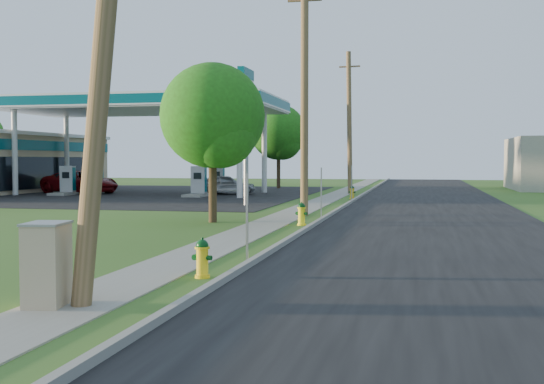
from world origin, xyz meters
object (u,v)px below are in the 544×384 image
object	(u,v)px
hydrant_far	(352,192)
fuel_pump_nw	(68,184)
utility_pole_mid	(304,95)
utility_pole_far	(349,122)
price_pylon	(246,97)
hydrant_mid	(302,214)
car_red	(80,182)
tree_lot	(280,134)
tree_verge	(214,120)
fuel_pump_se	(217,183)
fuel_pump_ne	(199,185)
hydrant_near	(202,258)
fuel_pump_sw	(96,182)
utility_cabinet	(47,265)
car_silver	(225,184)

from	to	relation	value
hydrant_far	fuel_pump_nw	bearing A→B (deg)	177.36
utility_pole_mid	utility_pole_far	world-z (taller)	utility_pole_mid
price_pylon	hydrant_far	distance (m)	9.56
price_pylon	hydrant_mid	bearing A→B (deg)	-65.04
utility_pole_mid	car_red	xyz separation A→B (m)	(-17.96, 14.78, -4.17)
utility_pole_far	tree_lot	xyz separation A→B (m)	(-6.31, 7.48, -0.48)
tree_verge	hydrant_far	world-z (taller)	tree_verge
fuel_pump_se	tree_verge	distance (m)	21.88
tree_verge	car_red	world-z (taller)	tree_verge
fuel_pump_se	price_pylon	xyz separation A→B (m)	(5.00, -11.50, 4.71)
fuel_pump_ne	hydrant_near	bearing A→B (deg)	-71.43
fuel_pump_ne	hydrant_far	size ratio (longest dim) A/B	3.91
utility_pole_mid	hydrant_mid	size ratio (longest dim) A/B	11.72
fuel_pump_sw	hydrant_far	distance (m)	19.31
tree_verge	utility_pole_mid	bearing A→B (deg)	54.29
price_pylon	utility_cabinet	bearing A→B (deg)	-83.01
utility_pole_far	car_silver	bearing A→B (deg)	-162.92
price_pylon	utility_pole_far	bearing A→B (deg)	72.67
fuel_pump_sw	tree_verge	world-z (taller)	tree_verge
tree_verge	hydrant_near	bearing A→B (deg)	-74.07
car_silver	utility_pole_mid	bearing A→B (deg)	-173.42
fuel_pump_sw	car_red	bearing A→B (deg)	-91.65
utility_pole_mid	tree_verge	bearing A→B (deg)	-125.71
car_red	car_silver	world-z (taller)	car_red
hydrant_near	utility_cabinet	world-z (taller)	utility_cabinet
car_red	car_silver	xyz separation A→B (m)	(10.04, 0.79, -0.11)
utility_pole_far	fuel_pump_se	xyz separation A→B (m)	(-8.90, -1.00, -4.08)
tree_lot	hydrant_near	distance (m)	41.32
hydrant_near	hydrant_mid	size ratio (longest dim) A/B	0.95
fuel_pump_ne	tree_lot	bearing A→B (deg)	78.28
fuel_pump_ne	tree_lot	distance (m)	13.25
fuel_pump_sw	tree_verge	xyz separation A→B (m)	(15.20, -20.76, 3.05)
car_red	fuel_pump_se	bearing A→B (deg)	-56.52
fuel_pump_sw	hydrant_mid	distance (m)	28.14
fuel_pump_ne	tree_verge	size ratio (longest dim) A/B	0.55
fuel_pump_se	car_red	distance (m)	9.33
fuel_pump_ne	hydrant_far	bearing A→B (deg)	-5.08
fuel_pump_nw	utility_cabinet	distance (m)	35.42
car_red	fuel_pump_ne	bearing A→B (deg)	-81.39
fuel_pump_ne	tree_verge	bearing A→B (deg)	-69.70
utility_pole_far	fuel_pump_nw	world-z (taller)	utility_pole_far
utility_pole_mid	price_pylon	xyz separation A→B (m)	(-3.90, 5.50, 0.48)
fuel_pump_nw	hydrant_mid	world-z (taller)	fuel_pump_nw
tree_verge	hydrant_mid	bearing A→B (deg)	-7.56
utility_pole_mid	fuel_pump_ne	size ratio (longest dim) A/B	3.06
price_pylon	tree_lot	xyz separation A→B (m)	(-2.41, 19.98, -1.11)
hydrant_far	hydrant_mid	bearing A→B (deg)	-90.59
hydrant_near	hydrant_far	world-z (taller)	hydrant_far
hydrant_mid	fuel_pump_nw	bearing A→B (deg)	137.11
fuel_pump_sw	fuel_pump_nw	bearing A→B (deg)	-90.00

